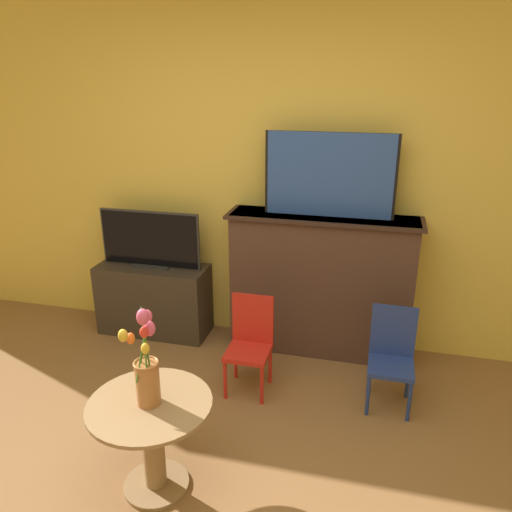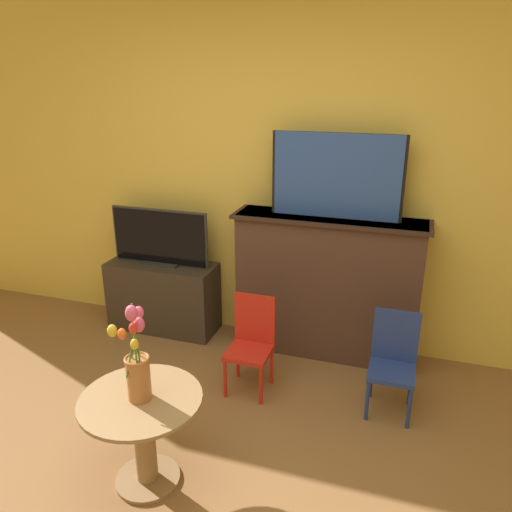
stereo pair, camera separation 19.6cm
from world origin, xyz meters
TOP-DOWN VIEW (x-y plane):
  - wall_back at (0.00, 2.13)m, footprint 8.00×0.06m
  - fireplace_mantel at (0.45, 1.94)m, footprint 1.39×0.35m
  - painting at (0.47, 1.95)m, footprint 0.91×0.03m
  - tv_stand at (-0.90, 1.90)m, footprint 0.89×0.35m
  - tv_monitor at (-0.90, 1.91)m, footprint 0.82×0.12m
  - chair_red at (0.06, 1.34)m, footprint 0.28×0.28m
  - chair_blue at (0.98, 1.39)m, footprint 0.28×0.28m
  - side_table at (-0.19, 0.35)m, footprint 0.62×0.62m
  - vase_tulips at (-0.19, 0.35)m, footprint 0.16×0.22m

SIDE VIEW (x-z plane):
  - tv_stand at x=-0.90m, z-range 0.00..0.58m
  - side_table at x=-0.19m, z-range 0.08..0.60m
  - chair_red at x=0.06m, z-range 0.03..0.68m
  - chair_blue at x=0.98m, z-range 0.03..0.68m
  - fireplace_mantel at x=0.45m, z-range 0.01..1.09m
  - vase_tulips at x=-0.19m, z-range 0.44..0.99m
  - tv_monitor at x=-0.90m, z-range 0.57..1.02m
  - wall_back at x=0.00m, z-range 0.00..2.70m
  - painting at x=0.47m, z-range 1.08..1.66m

